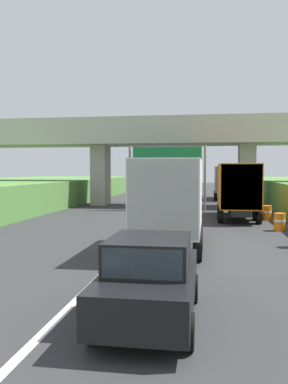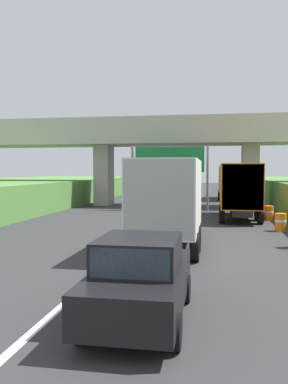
{
  "view_description": "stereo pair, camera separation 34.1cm",
  "coord_description": "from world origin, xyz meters",
  "views": [
    {
      "loc": [
        3.01,
        -0.54,
        3.04
      ],
      "look_at": [
        0.0,
        18.73,
        2.0
      ],
      "focal_mm": 37.82,
      "sensor_mm": 36.0,
      "label": 1
    },
    {
      "loc": [
        3.35,
        -0.48,
        3.04
      ],
      "look_at": [
        0.0,
        18.73,
        2.0
      ],
      "focal_mm": 37.82,
      "sensor_mm": 36.0,
      "label": 2
    }
  ],
  "objects": [
    {
      "name": "lane_centre_stripe",
      "position": [
        0.0,
        27.24,
        0.0
      ],
      "size": [
        0.2,
        94.47,
        0.01
      ],
      "primitive_type": "cube",
      "color": "white",
      "rests_on": "ground"
    },
    {
      "name": "overpass_bridge",
      "position": [
        0.0,
        34.05,
        5.56
      ],
      "size": [
        40.0,
        4.8,
        7.43
      ],
      "color": "#ADA89E",
      "rests_on": "ground"
    },
    {
      "name": "overhead_highway_sign",
      "position": [
        0.0,
        29.9,
        3.59
      ],
      "size": [
        5.88,
        0.18,
        4.93
      ],
      "color": "slate",
      "rests_on": "ground"
    },
    {
      "name": "truck_orange",
      "position": [
        4.87,
        25.37,
        1.93
      ],
      "size": [
        2.44,
        7.3,
        3.44
      ],
      "color": "black",
      "rests_on": "ground"
    },
    {
      "name": "truck_green",
      "position": [
        4.94,
        42.84,
        1.93
      ],
      "size": [
        2.44,
        7.3,
        3.44
      ],
      "color": "black",
      "rests_on": "ground"
    },
    {
      "name": "truck_yellow",
      "position": [
        1.65,
        15.25,
        1.93
      ],
      "size": [
        2.44,
        7.3,
        3.44
      ],
      "color": "black",
      "rests_on": "ground"
    },
    {
      "name": "car_red",
      "position": [
        -1.68,
        43.15,
        0.86
      ],
      "size": [
        1.86,
        4.1,
        1.72
      ],
      "color": "red",
      "rests_on": "ground"
    },
    {
      "name": "car_black",
      "position": [
        1.89,
        7.43,
        0.86
      ],
      "size": [
        1.86,
        4.1,
        1.72
      ],
      "color": "black",
      "rests_on": "ground"
    },
    {
      "name": "construction_barrel_3",
      "position": [
        6.64,
        20.49,
        0.46
      ],
      "size": [
        0.57,
        0.57,
        0.9
      ],
      "color": "orange",
      "rests_on": "ground"
    },
    {
      "name": "construction_barrel_4",
      "position": [
        6.64,
        24.94,
        0.46
      ],
      "size": [
        0.57,
        0.57,
        0.9
      ],
      "color": "orange",
      "rests_on": "ground"
    }
  ]
}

